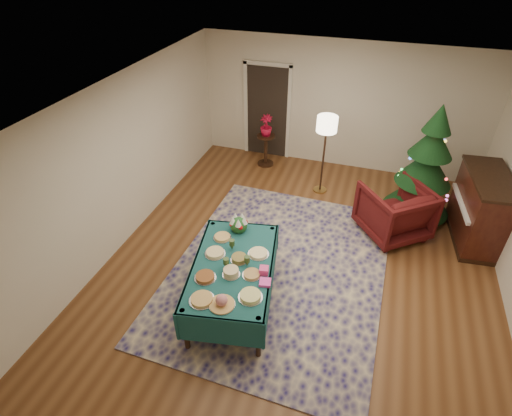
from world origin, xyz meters
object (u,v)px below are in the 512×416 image
(armchair, at_px, (395,209))
(christmas_tree, at_px, (425,169))
(side_table, at_px, (266,151))
(buffet_table, at_px, (233,272))
(floor_lamp, at_px, (327,129))
(gift_box, at_px, (264,271))
(potted_plant, at_px, (266,130))
(piano, at_px, (480,210))

(armchair, xyz_separation_m, christmas_tree, (0.40, 0.74, 0.45))
(armchair, height_order, side_table, armchair)
(buffet_table, height_order, floor_lamp, floor_lamp)
(gift_box, xyz_separation_m, armchair, (1.62, 2.37, -0.26))
(gift_box, relative_size, christmas_tree, 0.05)
(floor_lamp, xyz_separation_m, side_table, (-1.38, 0.70, -1.02))
(gift_box, height_order, floor_lamp, floor_lamp)
(gift_box, relative_size, potted_plant, 0.25)
(armchair, bearing_deg, gift_box, 17.26)
(floor_lamp, relative_size, potted_plant, 3.47)
(floor_lamp, bearing_deg, gift_box, -93.28)
(buffet_table, height_order, piano, piano)
(gift_box, height_order, armchair, armchair)
(floor_lamp, bearing_deg, side_table, 152.99)
(floor_lamp, distance_m, piano, 2.96)
(potted_plant, xyz_separation_m, christmas_tree, (3.22, -0.95, 0.13))
(christmas_tree, height_order, piano, christmas_tree)
(side_table, xyz_separation_m, potted_plant, (-0.00, 0.00, 0.50))
(christmas_tree, relative_size, piano, 1.45)
(christmas_tree, bearing_deg, piano, -25.95)
(armchair, bearing_deg, christmas_tree, -156.84)
(potted_plant, height_order, christmas_tree, christmas_tree)
(floor_lamp, bearing_deg, potted_plant, 152.99)
(potted_plant, relative_size, piano, 0.31)
(buffet_table, height_order, gift_box, gift_box)
(buffet_table, bearing_deg, gift_box, -3.73)
(gift_box, bearing_deg, side_table, 106.36)
(armchair, xyz_separation_m, side_table, (-2.81, 1.69, -0.17))
(gift_box, distance_m, piano, 3.98)
(buffet_table, bearing_deg, floor_lamp, 79.01)
(buffet_table, bearing_deg, side_table, 100.38)
(floor_lamp, distance_m, christmas_tree, 1.89)
(floor_lamp, xyz_separation_m, potted_plant, (-1.38, 0.70, -0.52))
(buffet_table, relative_size, gift_box, 17.50)
(side_table, distance_m, potted_plant, 0.50)
(potted_plant, bearing_deg, piano, -18.72)
(piano, bearing_deg, potted_plant, 161.28)
(floor_lamp, relative_size, christmas_tree, 0.75)
(buffet_table, bearing_deg, potted_plant, 100.38)
(gift_box, height_order, potted_plant, potted_plant)
(gift_box, relative_size, piano, 0.08)
(piano, bearing_deg, gift_box, -138.18)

